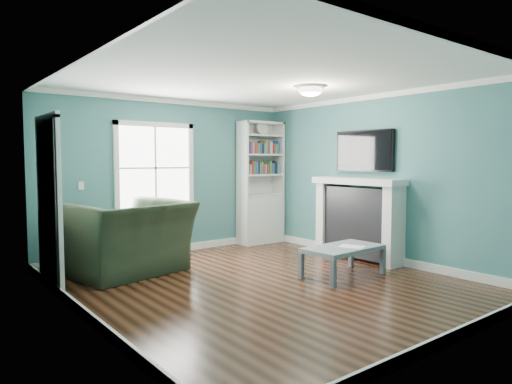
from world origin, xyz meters
TOP-DOWN VIEW (x-y plane):
  - floor at (0.00, 0.00)m, footprint 5.00×5.00m
  - room_walls at (0.00, 0.00)m, footprint 5.00×5.00m
  - trim at (0.00, 0.00)m, footprint 4.50×5.00m
  - window at (-0.30, 2.49)m, footprint 1.40×0.06m
  - bookshelf at (1.77, 2.30)m, footprint 0.90×0.35m
  - fireplace at (2.08, 0.20)m, footprint 0.44×1.58m
  - tv at (2.20, 0.20)m, footprint 0.06×1.10m
  - door at (-2.22, 1.40)m, footprint 0.12×0.98m
  - ceiling_fixture at (0.90, 0.10)m, footprint 0.38×0.38m
  - light_switch at (-1.50, 2.48)m, footprint 0.08×0.01m
  - recliner at (-1.16, 1.60)m, footprint 1.72×1.30m
  - coffee_table at (1.09, -0.36)m, footprint 1.15×0.66m
  - paper_sheet at (1.17, -0.45)m, footprint 0.35×0.39m

SIDE VIEW (x-z plane):
  - floor at x=0.00m, z-range 0.00..0.00m
  - coffee_table at x=1.09m, z-range 0.15..0.56m
  - paper_sheet at x=1.17m, z-range 0.41..0.41m
  - fireplace at x=2.08m, z-range -0.01..1.29m
  - recliner at x=-1.16m, z-range 0.00..1.35m
  - bookshelf at x=1.77m, z-range -0.23..2.08m
  - door at x=-2.22m, z-range -0.01..2.16m
  - light_switch at x=-1.50m, z-range 1.14..1.26m
  - trim at x=0.00m, z-range -0.06..2.54m
  - window at x=-0.30m, z-range 0.70..2.20m
  - room_walls at x=0.00m, z-range -0.92..4.08m
  - tv at x=2.20m, z-range 1.40..2.05m
  - ceiling_fixture at x=0.90m, z-range 2.47..2.63m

